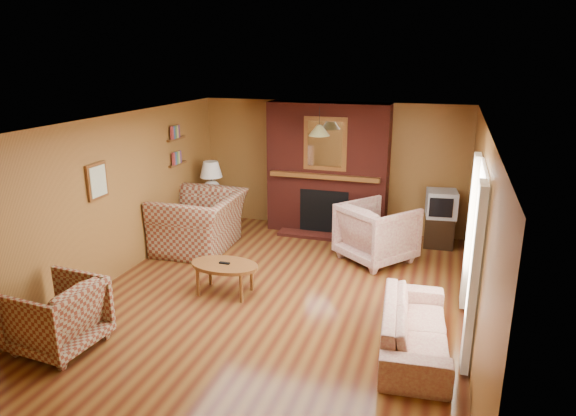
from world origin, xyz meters
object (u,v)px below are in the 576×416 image
(plaid_loveseat, at_px, (200,222))
(floral_sofa, at_px, (415,327))
(fireplace, at_px, (328,170))
(table_lamp, at_px, (211,178))
(plaid_armchair, at_px, (57,315))
(coffee_table, at_px, (225,267))
(side_table, at_px, (213,213))
(crt_tv, at_px, (441,204))
(floral_armchair, at_px, (377,232))
(tv_stand, at_px, (439,231))

(plaid_loveseat, distance_m, floral_sofa, 4.32)
(fireplace, height_order, table_lamp, fireplace)
(plaid_loveseat, distance_m, table_lamp, 1.16)
(plaid_armchair, bearing_deg, table_lamp, -173.30)
(coffee_table, height_order, side_table, side_table)
(fireplace, relative_size, coffee_table, 2.49)
(fireplace, bearing_deg, crt_tv, -5.30)
(plaid_loveseat, relative_size, floral_armchair, 1.42)
(plaid_loveseat, bearing_deg, floral_sofa, 58.27)
(fireplace, relative_size, floral_armchair, 2.31)
(coffee_table, distance_m, side_table, 2.83)
(floral_armchair, height_order, tv_stand, floral_armchair)
(coffee_table, relative_size, tv_stand, 1.79)
(coffee_table, bearing_deg, floral_armchair, 45.29)
(floral_sofa, bearing_deg, floral_armchair, 12.91)
(plaid_loveseat, relative_size, plaid_armchair, 1.66)
(tv_stand, bearing_deg, side_table, -176.83)
(coffee_table, height_order, tv_stand, tv_stand)
(coffee_table, bearing_deg, crt_tv, 45.47)
(floral_sofa, height_order, coffee_table, floral_sofa)
(plaid_loveseat, xyz_separation_m, coffee_table, (1.12, -1.47, -0.09))
(plaid_loveseat, distance_m, crt_tv, 4.14)
(fireplace, xyz_separation_m, crt_tv, (2.05, -0.19, -0.42))
(plaid_armchair, relative_size, side_table, 1.42)
(floral_sofa, relative_size, tv_stand, 3.42)
(table_lamp, bearing_deg, side_table, 0.00)
(floral_sofa, bearing_deg, side_table, 47.20)
(crt_tv, bearing_deg, coffee_table, -134.53)
(crt_tv, bearing_deg, plaid_loveseat, -160.89)
(floral_armchair, bearing_deg, tv_stand, -95.30)
(fireplace, xyz_separation_m, side_table, (-2.10, -0.53, -0.87))
(plaid_loveseat, relative_size, coffee_table, 1.53)
(plaid_armchair, height_order, tv_stand, plaid_armchair)
(plaid_loveseat, bearing_deg, tv_stand, 106.99)
(floral_armchair, bearing_deg, table_lamp, 27.61)
(floral_sofa, bearing_deg, coffee_table, 71.32)
(floral_sofa, bearing_deg, plaid_armchair, 102.49)
(plaid_loveseat, height_order, floral_armchair, plaid_loveseat)
(floral_armchair, bearing_deg, plaid_loveseat, 46.01)
(floral_armchair, relative_size, table_lamp, 1.51)
(plaid_armchair, xyz_separation_m, tv_stand, (4.00, 4.68, -0.14))
(fireplace, bearing_deg, floral_sofa, -62.61)
(fireplace, distance_m, plaid_armchair, 5.29)
(plaid_armchair, bearing_deg, fireplace, 162.86)
(plaid_armchair, bearing_deg, floral_armchair, 145.16)
(plaid_loveseat, height_order, table_lamp, table_lamp)
(floral_sofa, relative_size, floral_armchair, 1.76)
(floral_sofa, height_order, side_table, side_table)
(floral_armchair, xyz_separation_m, coffee_table, (-1.83, -1.85, -0.08))
(plaid_loveseat, height_order, plaid_armchair, plaid_loveseat)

